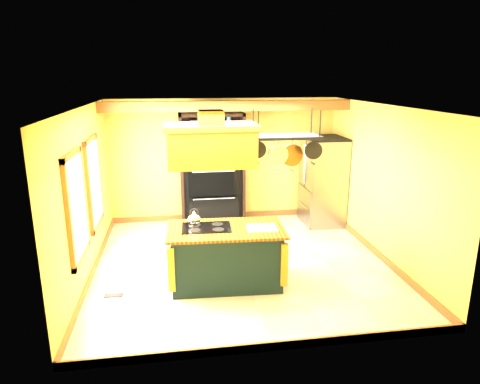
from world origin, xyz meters
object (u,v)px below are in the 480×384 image
object	(u,v)px
range_hood	(211,143)
refrigerator	(323,183)
kitchen_island	(226,255)
pot_rack	(286,143)
hutch	(212,182)

from	to	relation	value
range_hood	refrigerator	size ratio (longest dim) A/B	0.71
kitchen_island	refrigerator	world-z (taller)	refrigerator
pot_rack	hutch	xyz separation A→B (m)	(-0.85, 2.93, -1.29)
kitchen_island	refrigerator	size ratio (longest dim) A/B	0.98
refrigerator	kitchen_island	bearing A→B (deg)	-133.85
refrigerator	pot_rack	bearing A→B (deg)	-121.08
kitchen_island	refrigerator	xyz separation A→B (m)	(2.43, 2.53, 0.44)
pot_rack	refrigerator	distance (m)	3.22
range_hood	pot_rack	distance (m)	1.10
range_hood	kitchen_island	bearing A→B (deg)	0.25
kitchen_island	pot_rack	bearing A→B (deg)	2.82
kitchen_island	range_hood	distance (m)	1.77
kitchen_island	range_hood	size ratio (longest dim) A/B	1.38
range_hood	pot_rack	xyz separation A→B (m)	(1.10, 0.00, -0.02)
kitchen_island	range_hood	xyz separation A→B (m)	(-0.20, -0.00, 1.76)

